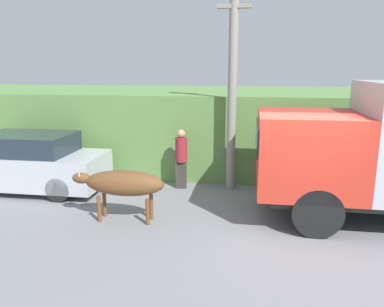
{
  "coord_description": "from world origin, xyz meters",
  "views": [
    {
      "loc": [
        -1.05,
        -7.49,
        3.43
      ],
      "look_at": [
        -2.31,
        0.69,
        1.53
      ],
      "focal_mm": 35.0,
      "sensor_mm": 36.0,
      "label": 1
    }
  ],
  "objects_px": {
    "brown_cow": "(123,184)",
    "parked_suv": "(26,163)",
    "pedestrian_on_hill": "(181,156)",
    "utility_pole": "(232,86)"
  },
  "relations": [
    {
      "from": "brown_cow",
      "to": "utility_pole",
      "type": "height_order",
      "value": "utility_pole"
    },
    {
      "from": "parked_suv",
      "to": "pedestrian_on_hill",
      "type": "bearing_deg",
      "value": 12.31
    },
    {
      "from": "pedestrian_on_hill",
      "to": "utility_pole",
      "type": "distance_m",
      "value": 2.45
    },
    {
      "from": "utility_pole",
      "to": "brown_cow",
      "type": "bearing_deg",
      "value": -130.31
    },
    {
      "from": "parked_suv",
      "to": "pedestrian_on_hill",
      "type": "relative_size",
      "value": 2.62
    },
    {
      "from": "pedestrian_on_hill",
      "to": "utility_pole",
      "type": "height_order",
      "value": "utility_pole"
    },
    {
      "from": "brown_cow",
      "to": "parked_suv",
      "type": "height_order",
      "value": "parked_suv"
    },
    {
      "from": "brown_cow",
      "to": "parked_suv",
      "type": "relative_size",
      "value": 0.48
    },
    {
      "from": "brown_cow",
      "to": "pedestrian_on_hill",
      "type": "xyz_separation_m",
      "value": [
        0.88,
        2.55,
        0.07
      ]
    },
    {
      "from": "parked_suv",
      "to": "utility_pole",
      "type": "bearing_deg",
      "value": 11.16
    }
  ]
}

